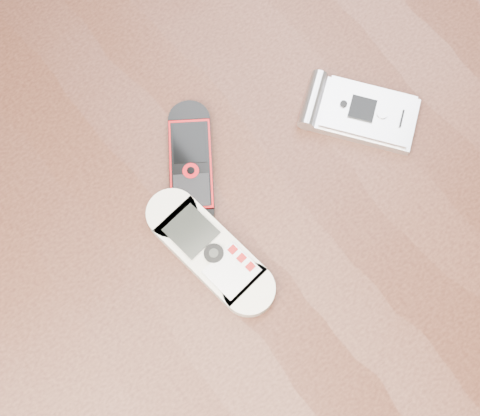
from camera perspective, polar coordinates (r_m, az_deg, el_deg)
name	(u,v)px	position (r m, az deg, el deg)	size (l,w,h in m)	color
ground	(238,330)	(1.34, -0.17, -10.38)	(4.00, 4.00, 0.00)	#472B19
table	(236,245)	(0.70, -0.32, -3.18)	(1.20, 0.80, 0.75)	black
nokia_white	(210,251)	(0.58, -2.59, -3.72)	(0.05, 0.14, 0.02)	silver
nokia_black_red	(191,166)	(0.61, -4.20, 3.64)	(0.04, 0.13, 0.01)	black
motorola_razr	(364,113)	(0.64, 10.56, 7.99)	(0.06, 0.11, 0.02)	#BBBBC0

